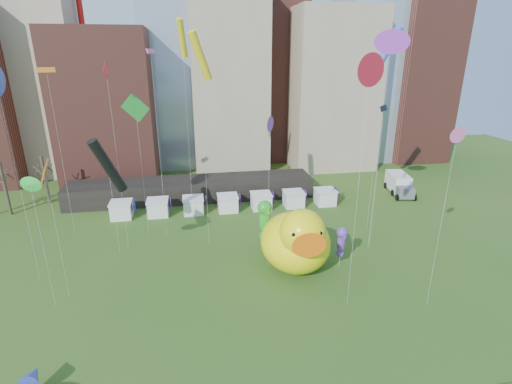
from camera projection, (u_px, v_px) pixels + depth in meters
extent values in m
cube|color=gray|center=(37.00, 59.00, 68.80)|extent=(14.00, 12.00, 42.00)
cube|color=brown|center=(107.00, 107.00, 67.91)|extent=(16.00, 14.00, 26.00)
cube|color=#8C9EB2|center=(172.00, 22.00, 72.36)|extent=(12.00, 12.00, 55.00)
cube|color=gray|center=(228.00, 80.00, 73.85)|extent=(14.00, 14.00, 34.00)
cube|color=gray|center=(330.00, 90.00, 75.94)|extent=(16.00, 14.00, 30.00)
cube|color=#8C9EB2|center=(373.00, 42.00, 78.22)|extent=(14.00, 12.00, 48.00)
cube|color=brown|center=(419.00, 73.00, 80.04)|extent=(12.00, 12.00, 36.00)
cube|color=black|center=(192.00, 189.00, 61.10)|extent=(38.00, 6.00, 3.20)
cube|color=white|center=(122.00, 210.00, 54.08)|extent=(2.80, 2.80, 2.20)
cube|color=red|center=(134.00, 206.00, 54.20)|extent=(0.08, 1.40, 1.60)
cube|color=white|center=(158.00, 208.00, 54.90)|extent=(2.80, 2.80, 2.20)
cube|color=red|center=(171.00, 204.00, 55.02)|extent=(0.08, 1.40, 1.60)
cube|color=white|center=(193.00, 206.00, 55.71)|extent=(2.80, 2.80, 2.20)
cube|color=red|center=(206.00, 202.00, 55.84)|extent=(0.08, 1.40, 1.60)
cube|color=white|center=(228.00, 204.00, 56.53)|extent=(2.80, 2.80, 2.20)
cube|color=red|center=(240.00, 200.00, 56.65)|extent=(0.08, 1.40, 1.60)
cube|color=white|center=(261.00, 201.00, 57.34)|extent=(2.80, 2.80, 2.20)
cube|color=red|center=(273.00, 198.00, 57.47)|extent=(0.08, 1.40, 1.60)
cube|color=white|center=(294.00, 199.00, 58.16)|extent=(2.80, 2.80, 2.20)
cube|color=red|center=(305.00, 196.00, 58.28)|extent=(0.08, 1.40, 1.60)
cube|color=white|center=(325.00, 197.00, 58.98)|extent=(2.80, 2.80, 2.20)
cube|color=red|center=(336.00, 194.00, 59.10)|extent=(0.08, 1.40, 1.60)
cylinder|color=#382B21|center=(5.00, 188.00, 54.19)|extent=(0.44, 0.44, 8.00)
cylinder|color=#382B21|center=(46.00, 180.00, 58.63)|extent=(0.44, 0.44, 7.50)
ellipsoid|color=#FFEF0D|center=(295.00, 242.00, 40.84)|extent=(7.72, 8.95, 6.10)
ellipsoid|color=#FFEF0D|center=(288.00, 230.00, 44.03)|extent=(2.08, 1.65, 2.47)
sphere|color=#FFEF0D|center=(302.00, 232.00, 37.46)|extent=(4.76, 4.76, 4.58)
cone|color=orange|center=(308.00, 243.00, 35.70)|extent=(2.60, 2.16, 2.52)
sphere|color=white|center=(293.00, 233.00, 35.92)|extent=(0.82, 0.82, 0.82)
sphere|color=white|center=(319.00, 231.00, 36.24)|extent=(0.82, 0.82, 0.82)
sphere|color=black|center=(294.00, 235.00, 35.56)|extent=(0.41, 0.41, 0.41)
sphere|color=black|center=(320.00, 233.00, 35.88)|extent=(0.41, 0.41, 0.41)
ellipsoid|color=white|center=(306.00, 234.00, 46.83)|extent=(3.44, 3.79, 2.27)
ellipsoid|color=white|center=(305.00, 230.00, 48.03)|extent=(0.87, 0.75, 0.92)
sphere|color=white|center=(307.00, 231.00, 45.57)|extent=(2.06, 2.06, 1.71)
cone|color=orange|center=(307.00, 234.00, 44.91)|extent=(1.09, 0.97, 0.94)
sphere|color=white|center=(303.00, 231.00, 45.08)|extent=(0.31, 0.31, 0.31)
sphere|color=white|center=(311.00, 231.00, 45.02)|extent=(0.31, 0.31, 0.31)
sphere|color=black|center=(303.00, 232.00, 44.95)|extent=(0.15, 0.15, 0.15)
sphere|color=black|center=(311.00, 232.00, 44.89)|extent=(0.15, 0.15, 0.15)
cylinder|color=silver|center=(264.00, 239.00, 43.29)|extent=(0.03, 0.03, 4.42)
ellipsoid|color=green|center=(264.00, 221.00, 42.54)|extent=(1.24, 1.02, 3.12)
sphere|color=green|center=(265.00, 208.00, 41.83)|extent=(1.61, 1.61, 1.59)
cone|color=green|center=(266.00, 211.00, 41.20)|extent=(0.57, 1.00, 0.56)
sphere|color=green|center=(264.00, 235.00, 43.19)|extent=(1.11, 1.11, 1.11)
cylinder|color=silver|center=(340.00, 255.00, 41.46)|extent=(0.03, 0.03, 2.90)
ellipsoid|color=#5F38AA|center=(341.00, 243.00, 40.97)|extent=(1.00, 0.86, 2.32)
sphere|color=#5F38AA|center=(342.00, 233.00, 40.41)|extent=(1.34, 1.34, 1.18)
cone|color=#5F38AA|center=(344.00, 236.00, 39.94)|extent=(0.51, 0.79, 0.41)
sphere|color=#5F38AA|center=(340.00, 254.00, 41.47)|extent=(0.83, 0.83, 0.83)
cone|color=#3E3A9F|center=(33.00, 376.00, 26.22)|extent=(1.37, 1.55, 1.31)
cube|color=silver|center=(398.00, 182.00, 64.13)|extent=(3.63, 5.94, 2.77)
cube|color=#595960|center=(405.00, 192.00, 60.98)|extent=(2.87, 2.43, 1.78)
cylinder|color=black|center=(393.00, 193.00, 62.68)|extent=(0.45, 1.03, 1.00)
cylinder|color=black|center=(410.00, 193.00, 62.66)|extent=(0.45, 1.03, 1.00)
cylinder|color=black|center=(385.00, 185.00, 66.23)|extent=(0.45, 1.03, 1.00)
cylinder|color=black|center=(402.00, 185.00, 66.21)|extent=(0.45, 1.03, 1.00)
cylinder|color=silver|center=(118.00, 166.00, 42.69)|extent=(0.02, 0.02, 20.27)
cube|color=red|center=(106.00, 70.00, 39.25)|extent=(0.32, 1.96, 1.98)
cylinder|color=silver|center=(441.00, 227.00, 32.84)|extent=(0.02, 0.02, 15.89)
cone|color=pink|center=(457.00, 135.00, 30.15)|extent=(1.26, 0.54, 1.28)
cylinder|color=silver|center=(375.00, 183.00, 43.06)|extent=(0.02, 0.02, 16.49)
cube|color=black|center=(384.00, 108.00, 40.26)|extent=(1.54, 1.62, 0.60)
cylinder|color=silver|center=(143.00, 176.00, 46.11)|extent=(0.02, 0.02, 16.11)
cube|color=green|center=(136.00, 108.00, 43.37)|extent=(2.94, 1.56, 3.31)
cylinder|color=silver|center=(205.00, 158.00, 43.24)|extent=(0.02, 0.02, 21.63)
cylinder|color=yellow|center=(200.00, 56.00, 39.57)|extent=(2.73, 2.65, 5.03)
cylinder|color=silver|center=(20.00, 188.00, 36.32)|extent=(0.02, 0.02, 19.78)
cylinder|color=silver|center=(58.00, 237.00, 34.67)|extent=(0.02, 0.02, 12.58)
cube|color=orange|center=(45.00, 170.00, 32.53)|extent=(1.36, 3.81, 1.15)
cylinder|color=silver|center=(379.00, 152.00, 42.96)|extent=(0.02, 0.02, 23.01)
cone|color=purple|center=(392.00, 42.00, 39.05)|extent=(2.41, 0.92, 2.41)
cylinder|color=silver|center=(357.00, 200.00, 32.07)|extent=(0.02, 0.02, 20.75)
cone|color=red|center=(369.00, 70.00, 28.55)|extent=(2.24, 1.64, 2.49)
cylinder|color=silver|center=(159.00, 151.00, 45.11)|extent=(0.02, 0.02, 22.13)
cube|color=pink|center=(151.00, 51.00, 41.35)|extent=(0.92, 1.59, 0.52)
cylinder|color=silver|center=(114.00, 211.00, 43.18)|extent=(0.02, 0.02, 10.46)
cylinder|color=black|center=(108.00, 166.00, 41.41)|extent=(3.64, 3.23, 6.45)
cylinder|color=silver|center=(44.00, 249.00, 33.48)|extent=(0.02, 0.02, 11.78)
cone|color=green|center=(30.00, 185.00, 31.48)|extent=(1.31, 0.59, 1.33)
cylinder|color=silver|center=(188.00, 136.00, 50.14)|extent=(0.02, 0.02, 23.63)
cylinder|color=yellow|center=(182.00, 38.00, 46.13)|extent=(1.29, 2.75, 4.50)
cylinder|color=silver|center=(376.00, 146.00, 47.74)|extent=(0.02, 0.02, 22.08)
cylinder|color=blue|center=(386.00, 52.00, 43.99)|extent=(3.44, 2.09, 5.64)
cylinder|color=silver|center=(62.00, 158.00, 46.02)|extent=(0.02, 0.02, 20.16)
cube|color=orange|center=(46.00, 70.00, 42.60)|extent=(1.81, 0.98, 0.58)
cylinder|color=silver|center=(269.00, 200.00, 39.46)|extent=(0.02, 0.02, 15.54)
cone|color=purple|center=(269.00, 124.00, 36.83)|extent=(0.87, 1.40, 1.49)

